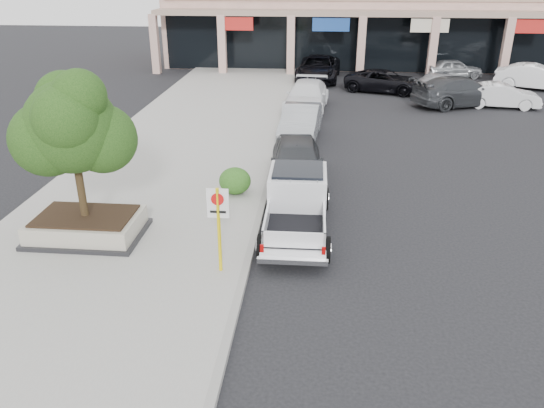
{
  "coord_description": "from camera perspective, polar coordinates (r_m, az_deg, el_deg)",
  "views": [
    {
      "loc": [
        0.23,
        -12.26,
        7.36
      ],
      "look_at": [
        -1.03,
        1.5,
        1.14
      ],
      "focal_mm": 35.0,
      "sensor_mm": 36.0,
      "label": 1
    }
  ],
  "objects": [
    {
      "name": "lot_car_c",
      "position": [
        32.67,
        19.64,
        11.34
      ],
      "size": [
        6.2,
        4.36,
        1.67
      ],
      "primitive_type": "imported",
      "rotation": [
        0.0,
        0.0,
        1.96
      ],
      "color": "#313337",
      "rests_on": "ground"
    },
    {
      "name": "pickup_truck",
      "position": [
        15.77,
        2.65,
        -0.22
      ],
      "size": [
        2.03,
        5.34,
        1.67
      ],
      "primitive_type": null,
      "rotation": [
        0.0,
        0.0,
        0.01
      ],
      "color": "white",
      "rests_on": "ground"
    },
    {
      "name": "lot_car_e",
      "position": [
        41.22,
        19.01,
        13.63
      ],
      "size": [
        4.06,
        1.99,
        1.33
      ],
      "primitive_type": "imported",
      "rotation": [
        0.0,
        0.0,
        1.68
      ],
      "color": "#979A9E",
      "rests_on": "ground"
    },
    {
      "name": "lot_car_a",
      "position": [
        35.64,
        17.97,
        12.31
      ],
      "size": [
        4.35,
        3.12,
        1.38
      ],
      "primitive_type": "imported",
      "rotation": [
        0.0,
        0.0,
        1.99
      ],
      "color": "#9D9FA4",
      "rests_on": "ground"
    },
    {
      "name": "curb",
      "position": [
        19.74,
        -0.32,
        2.59
      ],
      "size": [
        0.2,
        52.0,
        0.15
      ],
      "primitive_type": "cube",
      "color": "gray",
      "rests_on": "ground"
    },
    {
      "name": "planter_tree",
      "position": [
        15.36,
        -20.11,
        7.87
      ],
      "size": [
        2.9,
        2.55,
        4.0
      ],
      "color": "#2F2112",
      "rests_on": "planter"
    },
    {
      "name": "lot_car_f",
      "position": [
        39.13,
        26.42,
        12.14
      ],
      "size": [
        5.1,
        3.38,
        1.59
      ],
      "primitive_type": "imported",
      "rotation": [
        0.0,
        0.0,
        1.18
      ],
      "color": "white",
      "rests_on": "ground"
    },
    {
      "name": "planter",
      "position": [
        16.29,
        -19.29,
        -2.23
      ],
      "size": [
        3.2,
        2.2,
        0.68
      ],
      "color": "black",
      "rests_on": "sidewalk"
    },
    {
      "name": "curb_car_b",
      "position": [
        24.74,
        3.09,
        8.75
      ],
      "size": [
        1.96,
        4.77,
        1.54
      ],
      "primitive_type": "imported",
      "rotation": [
        0.0,
        0.0,
        -0.07
      ],
      "color": "#9FA3A7",
      "rests_on": "ground"
    },
    {
      "name": "curb_car_d",
      "position": [
        38.26,
        4.99,
        14.34
      ],
      "size": [
        3.23,
        6.23,
        1.68
      ],
      "primitive_type": "imported",
      "rotation": [
        0.0,
        0.0,
        -0.08
      ],
      "color": "black",
      "rests_on": "ground"
    },
    {
      "name": "hedge",
      "position": [
        18.25,
        -4.01,
        2.5
      ],
      "size": [
        1.1,
        0.99,
        0.93
      ],
      "primitive_type": "ellipsoid",
      "color": "#254F16",
      "rests_on": "sidewalk"
    },
    {
      "name": "lot_car_b",
      "position": [
        33.15,
        23.46,
        10.66
      ],
      "size": [
        4.26,
        1.9,
        1.36
      ],
      "primitive_type": "imported",
      "rotation": [
        0.0,
        0.0,
        1.46
      ],
      "color": "silver",
      "rests_on": "ground"
    },
    {
      "name": "lot_car_d",
      "position": [
        35.2,
        12.0,
        12.81
      ],
      "size": [
        5.43,
        3.69,
        1.38
      ],
      "primitive_type": "imported",
      "rotation": [
        0.0,
        0.0,
        1.26
      ],
      "color": "black",
      "rests_on": "ground"
    },
    {
      "name": "no_parking_sign",
      "position": [
        13.22,
        -5.78,
        -1.58
      ],
      "size": [
        0.55,
        0.09,
        2.3
      ],
      "color": "yellow",
      "rests_on": "sidewalk"
    },
    {
      "name": "ground",
      "position": [
        14.31,
        3.58,
        -6.78
      ],
      "size": [
        120.0,
        120.0,
        0.0
      ],
      "primitive_type": "plane",
      "color": "black",
      "rests_on": "ground"
    },
    {
      "name": "sidewalk",
      "position": [
        20.48,
        -11.4,
        2.91
      ],
      "size": [
        8.0,
        52.0,
        0.15
      ],
      "primitive_type": "cube",
      "color": "gray",
      "rests_on": "ground"
    },
    {
      "name": "curb_car_c",
      "position": [
        29.88,
        3.74,
        11.47
      ],
      "size": [
        2.62,
        5.52,
        1.56
      ],
      "primitive_type": "imported",
      "rotation": [
        0.0,
        0.0,
        -0.08
      ],
      "color": "white",
      "rests_on": "ground"
    },
    {
      "name": "curb_car_a",
      "position": [
        19.66,
        2.67,
        4.71
      ],
      "size": [
        2.19,
        4.79,
        1.59
      ],
      "primitive_type": "imported",
      "rotation": [
        0.0,
        0.0,
        0.07
      ],
      "color": "#323437",
      "rests_on": "ground"
    },
    {
      "name": "strip_mall",
      "position": [
        46.92,
        15.74,
        20.22
      ],
      "size": [
        40.55,
        12.43,
        9.5
      ],
      "color": "tan",
      "rests_on": "ground"
    }
  ]
}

